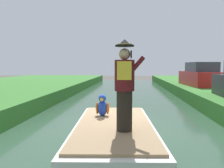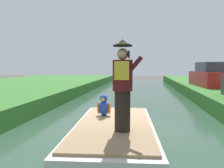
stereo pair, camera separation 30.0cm
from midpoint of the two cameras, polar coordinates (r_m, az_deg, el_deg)
ground_plane at (r=7.04m, az=3.29°, el=-12.25°), size 80.00×80.00×0.00m
canal_water at (r=7.03m, az=3.29°, el=-11.86°), size 6.59×48.00×0.10m
boat at (r=5.52m, az=2.12°, el=-12.65°), size 2.06×4.31×0.61m
person_pirate at (r=4.64m, az=4.51°, el=-0.39°), size 0.61×0.42×1.85m
parrot_plush at (r=6.14m, az=-0.59°, el=-5.58°), size 0.36×0.35×0.57m
parked_car_red at (r=15.88m, az=23.74°, el=1.82°), size 1.94×4.09×1.50m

